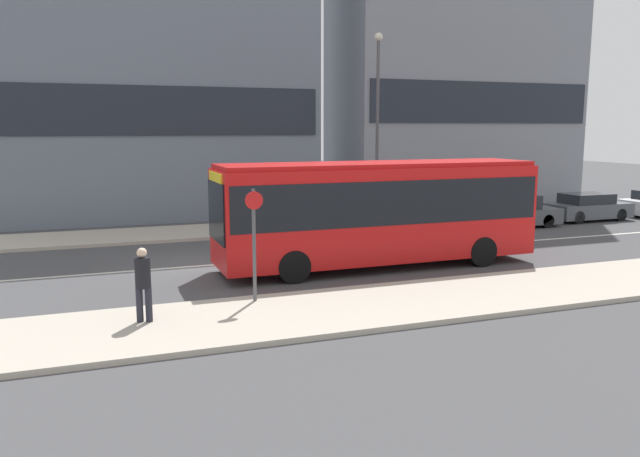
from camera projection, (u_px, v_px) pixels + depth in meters
The scene contains 12 objects.
ground_plane at pixel (199, 266), 19.95m from camera, with size 120.00×120.00×0.00m, color #444447.
sidewalk_near at pixel (246, 320), 14.16m from camera, with size 44.00×3.50×0.13m.
sidewalk_far at pixel (174, 233), 25.73m from camera, with size 44.00×3.50×0.13m.
lane_centerline at pixel (199, 266), 19.95m from camera, with size 41.80×0.16×0.01m.
apartment_block_left_tower at pixel (149, 21), 29.36m from camera, with size 15.63×4.69×18.68m.
apartment_block_right_tower at pixel (457, 21), 35.69m from camera, with size 14.17×5.91×20.85m.
city_bus at pixel (378, 207), 19.57m from camera, with size 10.22×2.51×3.32m.
parked_car_0 at pixel (510, 212), 27.77m from camera, with size 4.29×1.84×1.43m.
parked_car_1 at pixel (587, 207), 29.75m from camera, with size 4.04×1.72×1.29m.
pedestrian_near_stop at pixel (143, 280), 13.65m from camera, with size 0.34×0.34×1.67m.
bus_stop_sign at pixel (254, 236), 15.21m from camera, with size 0.44×0.12×2.78m.
street_lamp at pixel (378, 112), 26.82m from camera, with size 0.36×0.36×8.22m.
Camera 1 is at (-3.18, -19.63, 4.37)m, focal length 35.00 mm.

